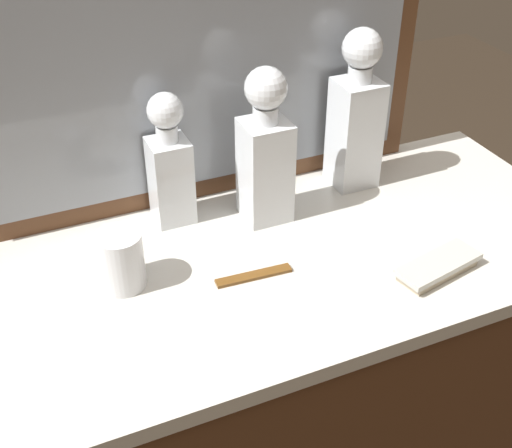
# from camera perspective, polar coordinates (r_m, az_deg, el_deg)

# --- Properties ---
(dresser) EXTENTS (1.27, 0.53, 0.94)m
(dresser) POSITION_cam_1_polar(r_m,az_deg,el_deg) (1.51, 0.00, -17.52)
(dresser) COLOR brown
(dresser) RESTS_ON ground_plane
(dresser_mirror) EXTENTS (0.90, 0.03, 0.65)m
(dresser_mirror) POSITION_cam_1_polar(r_m,az_deg,el_deg) (1.22, -4.85, 15.72)
(dresser_mirror) COLOR brown
(dresser_mirror) RESTS_ON dresser
(crystal_decanter_front) EXTENTS (0.08, 0.08, 0.30)m
(crystal_decanter_front) POSITION_cam_1_polar(r_m,az_deg,el_deg) (1.23, 0.78, 5.41)
(crystal_decanter_front) COLOR white
(crystal_decanter_front) RESTS_ON dresser
(crystal_decanter_left) EXTENTS (0.07, 0.07, 0.25)m
(crystal_decanter_left) POSITION_cam_1_polar(r_m,az_deg,el_deg) (1.24, -7.25, 4.42)
(crystal_decanter_left) COLOR white
(crystal_decanter_left) RESTS_ON dresser
(crystal_decanter_far_left) EXTENTS (0.08, 0.08, 0.32)m
(crystal_decanter_far_left) POSITION_cam_1_polar(r_m,az_deg,el_deg) (1.35, 8.37, 8.32)
(crystal_decanter_far_left) COLOR white
(crystal_decanter_far_left) RESTS_ON dresser
(crystal_tumbler_far_left) EXTENTS (0.08, 0.08, 0.10)m
(crystal_tumbler_far_left) POSITION_cam_1_polar(r_m,az_deg,el_deg) (1.12, -11.30, -3.20)
(crystal_tumbler_far_left) COLOR white
(crystal_tumbler_far_left) RESTS_ON dresser
(silver_brush_right) EXTENTS (0.17, 0.09, 0.02)m
(silver_brush_right) POSITION_cam_1_polar(r_m,az_deg,el_deg) (1.18, 15.07, -3.52)
(silver_brush_right) COLOR #B7A88C
(silver_brush_right) RESTS_ON dresser
(tortoiseshell_comb) EXTENTS (0.13, 0.03, 0.01)m
(tortoiseshell_comb) POSITION_cam_1_polar(r_m,az_deg,el_deg) (1.14, -0.19, -4.38)
(tortoiseshell_comb) COLOR brown
(tortoiseshell_comb) RESTS_ON dresser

